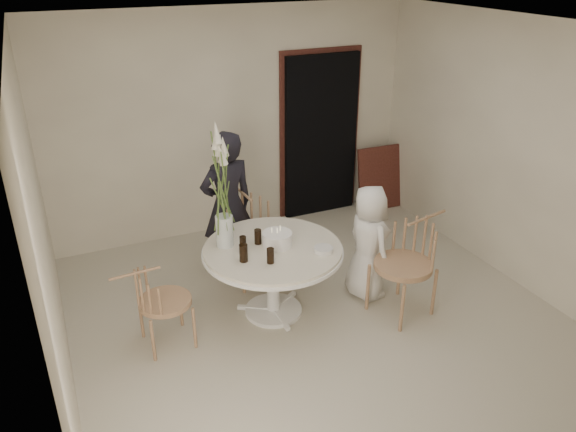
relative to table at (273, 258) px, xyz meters
name	(u,v)px	position (x,y,z in m)	size (l,w,h in m)	color
ground	(316,317)	(0.35, -0.25, -0.62)	(4.50, 4.50, 0.00)	beige
room_shell	(321,160)	(0.35, -0.25, 1.00)	(4.50, 4.50, 4.50)	silver
doorway	(321,137)	(1.50, 1.94, 0.43)	(1.00, 0.10, 2.10)	black
door_trim	(319,131)	(1.50, 1.98, 0.49)	(1.12, 0.03, 2.22)	maroon
table	(273,258)	(0.00, 0.00, 0.00)	(1.33, 1.33, 0.73)	white
picture_frame	(380,178)	(2.30, 1.70, -0.19)	(0.65, 0.04, 0.87)	maroon
chair_far	(248,223)	(0.05, 0.80, -0.01)	(0.55, 0.59, 0.94)	tan
chair_right	(414,252)	(1.27, -0.48, 0.02)	(0.65, 0.62, 0.98)	tan
chair_left	(151,297)	(-1.17, -0.05, -0.09)	(0.51, 0.48, 0.82)	tan
girl	(227,206)	(-0.14, 0.89, 0.19)	(0.59, 0.39, 1.62)	black
boy	(368,243)	(0.99, -0.10, -0.01)	(0.59, 0.38, 1.21)	white
birthday_cake	(277,239)	(0.05, 0.01, 0.18)	(0.28, 0.28, 0.18)	white
cola_tumbler_a	(244,253)	(-0.34, -0.13, 0.20)	(0.08, 0.08, 0.17)	black
cola_tumbler_b	(270,256)	(-0.13, -0.26, 0.19)	(0.07, 0.07, 0.14)	black
cola_tumbler_c	(243,243)	(-0.27, 0.07, 0.18)	(0.06, 0.06, 0.13)	black
cola_tumbler_d	(258,237)	(-0.10, 0.12, 0.19)	(0.07, 0.07, 0.15)	black
plate_stack	(323,250)	(0.39, -0.28, 0.14)	(0.18, 0.18, 0.04)	silver
flower_vase	(222,193)	(-0.39, 0.21, 0.65)	(0.16, 0.16, 1.21)	silver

